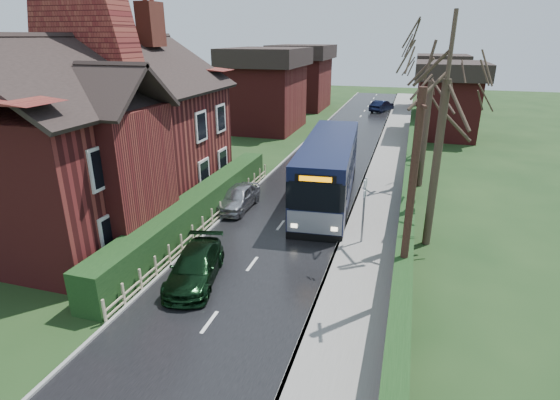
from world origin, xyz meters
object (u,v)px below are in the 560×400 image
(brick_house, at_px, (99,131))
(car_silver, at_px, (238,197))
(bus, at_px, (328,170))
(telegraph_pole, at_px, (410,204))
(bus_stop_sign, at_px, (364,202))
(car_green, at_px, (195,267))

(brick_house, height_order, car_silver, brick_house)
(bus, xyz_separation_m, telegraph_pole, (4.33, -9.38, 1.99))
(bus_stop_sign, bearing_deg, car_silver, 165.36)
(car_silver, height_order, car_green, car_silver)
(brick_house, height_order, telegraph_pole, brick_house)
(brick_house, height_order, bus, brick_house)
(brick_house, xyz_separation_m, car_silver, (5.93, 2.76, -3.74))
(car_silver, distance_m, bus_stop_sign, 7.37)
(car_green, relative_size, bus_stop_sign, 1.32)
(bus, relative_size, car_silver, 3.09)
(bus, distance_m, bus_stop_sign, 5.80)
(car_green, distance_m, bus_stop_sign, 7.55)
(car_green, bearing_deg, bus_stop_sign, 28.27)
(brick_house, distance_m, telegraph_pole, 15.06)
(bus_stop_sign, bearing_deg, telegraph_pole, -61.34)
(bus, bearing_deg, brick_house, -156.34)
(brick_house, bearing_deg, bus_stop_sign, 1.32)
(brick_house, height_order, car_green, brick_house)
(bus, bearing_deg, telegraph_pole, -69.92)
(bus, height_order, car_green, bus)
(bus, relative_size, car_green, 2.81)
(bus, xyz_separation_m, car_silver, (-4.27, -2.74, -1.07))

